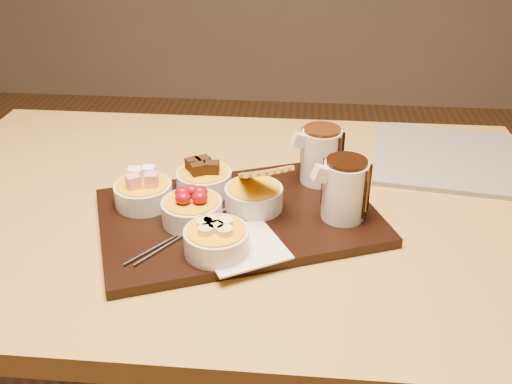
# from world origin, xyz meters

# --- Properties ---
(dining_table) EXTENTS (1.20, 0.80, 0.75)m
(dining_table) POSITION_xyz_m (0.00, 0.00, 0.65)
(dining_table) COLOR tan
(dining_table) RESTS_ON ground
(serving_board) EXTENTS (0.54, 0.45, 0.02)m
(serving_board) POSITION_xyz_m (0.02, -0.07, 0.76)
(serving_board) COLOR black
(serving_board) RESTS_ON dining_table
(napkin) EXTENTS (0.16, 0.16, 0.00)m
(napkin) POSITION_xyz_m (0.04, -0.17, 0.77)
(napkin) COLOR white
(napkin) RESTS_ON serving_board
(bowl_marshmallows) EXTENTS (0.10, 0.10, 0.04)m
(bowl_marshmallows) POSITION_xyz_m (-0.14, -0.05, 0.79)
(bowl_marshmallows) COLOR silver
(bowl_marshmallows) RESTS_ON serving_board
(bowl_cake) EXTENTS (0.10, 0.10, 0.04)m
(bowl_cake) POSITION_xyz_m (-0.05, 0.00, 0.79)
(bowl_cake) COLOR silver
(bowl_cake) RESTS_ON serving_board
(bowl_strawberries) EXTENTS (0.10, 0.10, 0.04)m
(bowl_strawberries) POSITION_xyz_m (-0.05, -0.10, 0.79)
(bowl_strawberries) COLOR silver
(bowl_strawberries) RESTS_ON serving_board
(bowl_biscotti) EXTENTS (0.10, 0.10, 0.04)m
(bowl_biscotti) POSITION_xyz_m (0.05, -0.05, 0.79)
(bowl_biscotti) COLOR silver
(bowl_biscotti) RESTS_ON serving_board
(bowl_bananas) EXTENTS (0.10, 0.10, 0.04)m
(bowl_bananas) POSITION_xyz_m (0.01, -0.18, 0.79)
(bowl_bananas) COLOR silver
(bowl_bananas) RESTS_ON serving_board
(pitcher_dark_chocolate) EXTENTS (0.09, 0.09, 0.10)m
(pitcher_dark_chocolate) POSITION_xyz_m (0.20, -0.06, 0.82)
(pitcher_dark_chocolate) COLOR silver
(pitcher_dark_chocolate) RESTS_ON serving_board
(pitcher_milk_chocolate) EXTENTS (0.09, 0.09, 0.10)m
(pitcher_milk_chocolate) POSITION_xyz_m (0.16, 0.06, 0.82)
(pitcher_milk_chocolate) COLOR silver
(pitcher_milk_chocolate) RESTS_ON serving_board
(fondue_skewers) EXTENTS (0.23, 0.18, 0.01)m
(fondue_skewers) POSITION_xyz_m (-0.05, -0.13, 0.77)
(fondue_skewers) COLOR silver
(fondue_skewers) RESTS_ON serving_board
(newspaper) EXTENTS (0.41, 0.34, 0.01)m
(newspaper) POSITION_xyz_m (0.47, 0.20, 0.76)
(newspaper) COLOR beige
(newspaper) RESTS_ON dining_table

